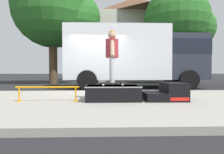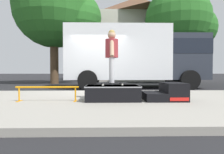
{
  "view_description": "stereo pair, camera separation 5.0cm",
  "coord_description": "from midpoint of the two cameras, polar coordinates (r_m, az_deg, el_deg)",
  "views": [
    {
      "loc": [
        0.34,
        -8.04,
        0.84
      ],
      "look_at": [
        0.54,
        -2.17,
        0.68
      ],
      "focal_mm": 32.01,
      "sensor_mm": 36.0,
      "label": 1
    },
    {
      "loc": [
        0.39,
        -8.04,
        0.84
      ],
      "look_at": [
        0.54,
        -2.17,
        0.68
      ],
      "focal_mm": 32.01,
      "sensor_mm": 36.0,
      "label": 2
    }
  ],
  "objects": [
    {
      "name": "kicker_ramp",
      "position": [
        5.24,
        15.24,
        -4.37
      ],
      "size": [
        1.0,
        0.88,
        0.44
      ],
      "color": "black",
      "rests_on": "sidewalk_slab"
    },
    {
      "name": "ground_plane",
      "position": [
        8.09,
        -4.51,
        -4.38
      ],
      "size": [
        140.0,
        140.0,
        0.0
      ],
      "primitive_type": "plane",
      "color": "black"
    },
    {
      "name": "street_tree_main",
      "position": [
        15.54,
        18.79,
        14.72
      ],
      "size": [
        5.04,
        4.58,
        6.84
      ],
      "color": "brown",
      "rests_on": "ground"
    },
    {
      "name": "skateboard",
      "position": [
        5.0,
        -0.28,
        -1.77
      ],
      "size": [
        0.81,
        0.38,
        0.07
      ],
      "color": "black",
      "rests_on": "skate_box"
    },
    {
      "name": "skater_kid",
      "position": [
        5.02,
        -0.28,
        7.25
      ],
      "size": [
        0.32,
        0.68,
        1.32
      ],
      "color": "silver",
      "rests_on": "skateboard"
    },
    {
      "name": "skate_box",
      "position": [
        5.01,
        -0.02,
        -4.39
      ],
      "size": [
        1.33,
        0.87,
        0.37
      ],
      "color": "black",
      "rests_on": "sidewalk_slab"
    },
    {
      "name": "box_truck",
      "position": [
        10.38,
        6.51,
        6.32
      ],
      "size": [
        6.91,
        2.63,
        3.05
      ],
      "color": "white",
      "rests_on": "ground"
    },
    {
      "name": "grind_rail",
      "position": [
        5.08,
        -18.21,
        -3.54
      ],
      "size": [
        1.52,
        0.28,
        0.36
      ],
      "color": "orange",
      "rests_on": "sidewalk_slab"
    },
    {
      "name": "house_behind",
      "position": [
        20.76,
        7.03,
        10.99
      ],
      "size": [
        9.54,
        8.22,
        8.4
      ],
      "color": "beige",
      "rests_on": "ground"
    },
    {
      "name": "street_tree_neighbour",
      "position": [
        14.85,
        -15.4,
        17.89
      ],
      "size": [
        5.95,
        5.41,
        7.89
      ],
      "color": "brown",
      "rests_on": "ground"
    },
    {
      "name": "sidewalk_slab",
      "position": [
        5.11,
        -6.05,
        -7.2
      ],
      "size": [
        50.0,
        5.0,
        0.12
      ],
      "primitive_type": "cube",
      "color": "gray",
      "rests_on": "ground"
    }
  ]
}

